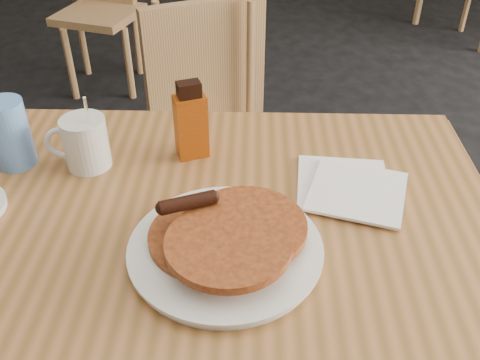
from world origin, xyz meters
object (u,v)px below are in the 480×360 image
(main_table, at_px, (187,233))
(pancake_plate, at_px, (226,243))
(coffee_mug, at_px, (84,142))
(blue_tumbler, at_px, (10,134))
(chair_main_far, at_px, (206,121))
(syrup_bottle, at_px, (191,123))

(main_table, relative_size, pancake_plate, 3.80)
(coffee_mug, bearing_deg, blue_tumbler, -173.32)
(main_table, relative_size, chair_main_far, 1.41)
(coffee_mug, relative_size, blue_tumbler, 1.19)
(main_table, distance_m, blue_tumbler, 0.41)
(coffee_mug, xyz_separation_m, syrup_bottle, (0.21, 0.03, 0.02))
(pancake_plate, bearing_deg, coffee_mug, 136.98)
(pancake_plate, xyz_separation_m, syrup_bottle, (-0.07, 0.30, 0.05))
(pancake_plate, relative_size, coffee_mug, 1.93)
(main_table, distance_m, chair_main_far, 0.76)
(pancake_plate, height_order, syrup_bottle, syrup_bottle)
(syrup_bottle, bearing_deg, chair_main_far, 71.30)
(syrup_bottle, xyz_separation_m, blue_tumbler, (-0.36, -0.02, -0.01))
(chair_main_far, bearing_deg, main_table, -112.40)
(main_table, height_order, blue_tumbler, blue_tumbler)
(syrup_bottle, relative_size, blue_tumbler, 1.19)
(chair_main_far, relative_size, blue_tumbler, 6.20)
(main_table, bearing_deg, syrup_bottle, 88.97)
(syrup_bottle, bearing_deg, blue_tumbler, 165.25)
(main_table, xyz_separation_m, blue_tumbler, (-0.36, 0.17, 0.11))
(coffee_mug, relative_size, syrup_bottle, 1.00)
(main_table, xyz_separation_m, chair_main_far, (0.01, 0.74, -0.19))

